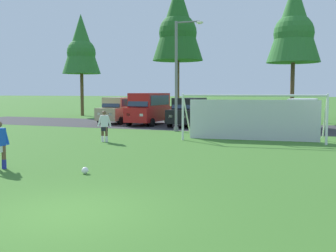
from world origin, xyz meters
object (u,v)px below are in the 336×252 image
at_px(soccer_ball, 85,170).
at_px(parked_car_slot_center_right, 292,117).
at_px(parked_car_slot_far_left, 119,110).
at_px(player_defender_far, 104,126).
at_px(parked_car_slot_left, 149,108).
at_px(parked_car_slot_right, 303,114).
at_px(parked_car_slot_center, 225,116).
at_px(street_lamp, 179,75).
at_px(soccer_goal, 252,117).
at_px(parked_car_slot_center_left, 189,112).

xyz_separation_m(soccer_ball, parked_car_slot_center_right, (5.25, 17.63, 0.77)).
height_order(parked_car_slot_far_left, parked_car_slot_center_right, parked_car_slot_far_left).
xyz_separation_m(player_defender_far, parked_car_slot_far_left, (-5.23, 11.68, 0.29)).
relative_size(parked_car_slot_left, parked_car_slot_right, 1.04).
height_order(parked_car_slot_center, street_lamp, street_lamp).
distance_m(soccer_ball, parked_car_slot_right, 18.73).
xyz_separation_m(soccer_goal, parked_car_slot_center, (-3.09, 7.08, -0.42)).
bearing_deg(parked_car_slot_far_left, parked_car_slot_left, -14.07).
bearing_deg(soccer_ball, parked_car_slot_center, 88.24).
xyz_separation_m(soccer_goal, street_lamp, (-5.37, 3.38, 2.46)).
bearing_deg(parked_car_slot_right, soccer_ball, -108.49).
distance_m(soccer_goal, parked_car_slot_left, 12.01).
distance_m(player_defender_far, parked_car_slot_center_left, 10.88).
height_order(player_defender_far, parked_car_slot_left, parked_car_slot_left).
bearing_deg(player_defender_far, parked_car_slot_center_left, 83.76).
relative_size(parked_car_slot_center_left, parked_car_slot_right, 1.00).
distance_m(soccer_goal, street_lamp, 6.81).
bearing_deg(soccer_goal, parked_car_slot_center_left, 128.62).
xyz_separation_m(player_defender_far, street_lamp, (1.77, 6.73, 2.92)).
bearing_deg(player_defender_far, parked_car_slot_right, 47.56).
bearing_deg(parked_car_slot_far_left, parked_car_slot_center, -7.68).
xyz_separation_m(parked_car_slot_center_right, street_lamp, (-6.99, -3.49, 2.87)).
bearing_deg(player_defender_far, parked_car_slot_center_right, 49.40).
xyz_separation_m(soccer_ball, player_defender_far, (-3.52, 7.40, 0.71)).
height_order(soccer_goal, parked_car_slot_center_right, soccer_goal).
height_order(player_defender_far, parked_car_slot_center_right, parked_car_slot_center_right).
bearing_deg(soccer_ball, parked_car_slot_far_left, 114.63).
relative_size(parked_car_slot_far_left, street_lamp, 0.65).
height_order(soccer_ball, street_lamp, street_lamp).
distance_m(soccer_ball, parked_car_slot_center_left, 18.39).
relative_size(parked_car_slot_center, parked_car_slot_right, 0.91).
bearing_deg(parked_car_slot_center_right, street_lamp, -153.43).
xyz_separation_m(player_defender_far, parked_car_slot_right, (9.45, 10.33, 0.29)).
height_order(parked_car_slot_far_left, street_lamp, street_lamp).
relative_size(soccer_goal, parked_car_slot_left, 1.55).
distance_m(player_defender_far, street_lamp, 7.55).
relative_size(player_defender_far, parked_car_slot_center_right, 0.38).
bearing_deg(parked_car_slot_center_left, player_defender_far, -96.24).
distance_m(player_defender_far, parked_car_slot_right, 14.00).
bearing_deg(soccer_ball, parked_car_slot_center_left, 97.30).
xyz_separation_m(parked_car_slot_center_left, parked_car_slot_center_right, (7.58, -0.59, -0.24)).
relative_size(soccer_ball, parked_car_slot_center_right, 0.05).
distance_m(parked_car_slot_far_left, parked_car_slot_center_left, 6.47).
relative_size(player_defender_far, street_lamp, 0.23).
bearing_deg(street_lamp, parked_car_slot_far_left, 144.75).
distance_m(soccer_ball, street_lamp, 14.69).
relative_size(player_defender_far, parked_car_slot_center_left, 0.35).
relative_size(parked_car_slot_center_right, street_lamp, 0.60).
relative_size(parked_car_slot_far_left, parked_car_slot_center_left, 0.99).
height_order(soccer_goal, parked_car_slot_center_left, soccer_goal).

